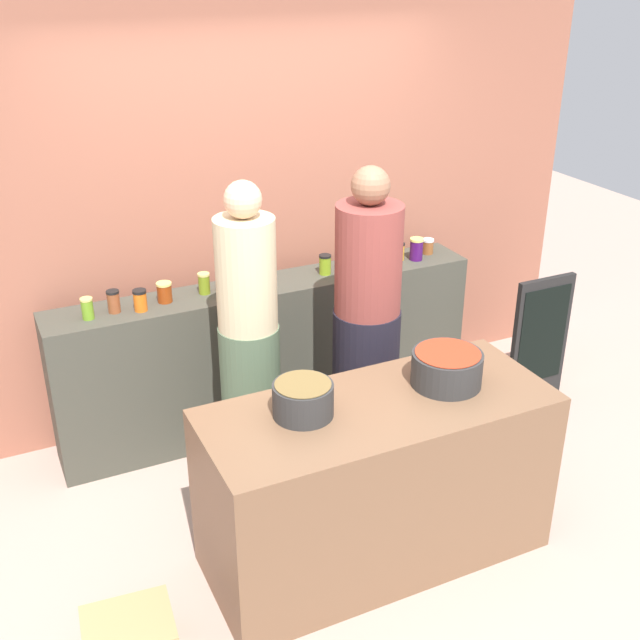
{
  "coord_description": "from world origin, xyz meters",
  "views": [
    {
      "loc": [
        -1.6,
        -3.03,
        2.83
      ],
      "look_at": [
        0.0,
        0.35,
        1.05
      ],
      "focal_mm": 43.97,
      "sensor_mm": 36.0,
      "label": 1
    }
  ],
  "objects_px": {
    "preserve_jar_1": "(114,301)",
    "cook_with_tongs": "(250,355)",
    "preserve_jar_0": "(87,308)",
    "preserve_jar_5": "(225,282)",
    "bread_crate": "(130,640)",
    "preserve_jar_12": "(428,246)",
    "preserve_jar_10": "(398,251)",
    "cooking_pot_left": "(303,400)",
    "preserve_jar_6": "(258,278)",
    "preserve_jar_11": "(416,249)",
    "preserve_jar_2": "(140,300)",
    "preserve_jar_7": "(325,264)",
    "preserve_jar_9": "(378,255)",
    "cook_in_cap": "(366,339)",
    "chalkboard_sign": "(540,339)",
    "cooking_pot_center": "(447,368)",
    "preserve_jar_8": "(347,262)",
    "preserve_jar_4": "(204,283)",
    "preserve_jar_3": "(164,292)"
  },
  "relations": [
    {
      "from": "preserve_jar_1",
      "to": "preserve_jar_5",
      "type": "relative_size",
      "value": 1.22
    },
    {
      "from": "preserve_jar_2",
      "to": "chalkboard_sign",
      "type": "relative_size",
      "value": 0.14
    },
    {
      "from": "cook_in_cap",
      "to": "preserve_jar_4",
      "type": "bearing_deg",
      "value": 136.65
    },
    {
      "from": "preserve_jar_0",
      "to": "cook_in_cap",
      "type": "bearing_deg",
      "value": -23.76
    },
    {
      "from": "preserve_jar_3",
      "to": "cooking_pot_center",
      "type": "xyz_separation_m",
      "value": [
        1.03,
        -1.38,
        -0.06
      ]
    },
    {
      "from": "preserve_jar_10",
      "to": "preserve_jar_11",
      "type": "xyz_separation_m",
      "value": [
        0.11,
        -0.05,
        0.02
      ]
    },
    {
      "from": "preserve_jar_10",
      "to": "preserve_jar_9",
      "type": "bearing_deg",
      "value": -167.45
    },
    {
      "from": "preserve_jar_2",
      "to": "preserve_jar_5",
      "type": "xyz_separation_m",
      "value": [
        0.53,
        0.07,
        -0.01
      ]
    },
    {
      "from": "preserve_jar_12",
      "to": "preserve_jar_9",
      "type": "bearing_deg",
      "value": -172.56
    },
    {
      "from": "preserve_jar_5",
      "to": "cooking_pot_center",
      "type": "relative_size",
      "value": 0.31
    },
    {
      "from": "cooking_pot_center",
      "to": "cook_in_cap",
      "type": "height_order",
      "value": "cook_in_cap"
    },
    {
      "from": "preserve_jar_1",
      "to": "cook_with_tongs",
      "type": "height_order",
      "value": "cook_with_tongs"
    },
    {
      "from": "bread_crate",
      "to": "preserve_jar_12",
      "type": "bearing_deg",
      "value": 32.45
    },
    {
      "from": "preserve_jar_6",
      "to": "cook_in_cap",
      "type": "distance_m",
      "value": 0.78
    },
    {
      "from": "preserve_jar_8",
      "to": "cooking_pot_center",
      "type": "distance_m",
      "value": 1.37
    },
    {
      "from": "preserve_jar_11",
      "to": "preserve_jar_12",
      "type": "xyz_separation_m",
      "value": [
        0.13,
        0.06,
        -0.02
      ]
    },
    {
      "from": "preserve_jar_5",
      "to": "cook_in_cap",
      "type": "xyz_separation_m",
      "value": [
        0.6,
        -0.67,
        -0.2
      ]
    },
    {
      "from": "preserve_jar_0",
      "to": "cooking_pot_center",
      "type": "distance_m",
      "value": 1.99
    },
    {
      "from": "cooking_pot_center",
      "to": "cook_with_tongs",
      "type": "distance_m",
      "value": 1.1
    },
    {
      "from": "preserve_jar_7",
      "to": "preserve_jar_11",
      "type": "bearing_deg",
      "value": -2.73
    },
    {
      "from": "preserve_jar_7",
      "to": "preserve_jar_1",
      "type": "bearing_deg",
      "value": -179.73
    },
    {
      "from": "preserve_jar_3",
      "to": "preserve_jar_0",
      "type": "bearing_deg",
      "value": -174.46
    },
    {
      "from": "preserve_jar_3",
      "to": "cooking_pot_center",
      "type": "distance_m",
      "value": 1.72
    },
    {
      "from": "preserve_jar_0",
      "to": "preserve_jar_1",
      "type": "distance_m",
      "value": 0.15
    },
    {
      "from": "cooking_pot_left",
      "to": "cook_with_tongs",
      "type": "distance_m",
      "value": 0.79
    },
    {
      "from": "preserve_jar_2",
      "to": "preserve_jar_7",
      "type": "bearing_deg",
      "value": 2.41
    },
    {
      "from": "preserve_jar_4",
      "to": "preserve_jar_10",
      "type": "bearing_deg",
      "value": -0.49
    },
    {
      "from": "preserve_jar_4",
      "to": "preserve_jar_6",
      "type": "height_order",
      "value": "same"
    },
    {
      "from": "preserve_jar_12",
      "to": "cook_with_tongs",
      "type": "height_order",
      "value": "cook_with_tongs"
    },
    {
      "from": "preserve_jar_0",
      "to": "bread_crate",
      "type": "distance_m",
      "value": 1.77
    },
    {
      "from": "preserve_jar_12",
      "to": "cook_in_cap",
      "type": "height_order",
      "value": "cook_in_cap"
    },
    {
      "from": "preserve_jar_1",
      "to": "preserve_jar_8",
      "type": "distance_m",
      "value": 1.47
    },
    {
      "from": "preserve_jar_0",
      "to": "cooking_pot_center",
      "type": "height_order",
      "value": "preserve_jar_0"
    },
    {
      "from": "preserve_jar_6",
      "to": "bread_crate",
      "type": "height_order",
      "value": "preserve_jar_6"
    },
    {
      "from": "cooking_pot_left",
      "to": "bread_crate",
      "type": "distance_m",
      "value": 1.29
    },
    {
      "from": "preserve_jar_8",
      "to": "bread_crate",
      "type": "xyz_separation_m",
      "value": [
        -1.83,
        -1.53,
        -0.92
      ]
    },
    {
      "from": "preserve_jar_4",
      "to": "preserve_jar_5",
      "type": "xyz_separation_m",
      "value": [
        0.13,
        -0.01,
        -0.01
      ]
    },
    {
      "from": "cooking_pot_center",
      "to": "cook_with_tongs",
      "type": "relative_size",
      "value": 0.19
    },
    {
      "from": "preserve_jar_0",
      "to": "preserve_jar_6",
      "type": "xyz_separation_m",
      "value": [
        1.0,
        0.0,
        0.0
      ]
    },
    {
      "from": "preserve_jar_3",
      "to": "preserve_jar_10",
      "type": "height_order",
      "value": "preserve_jar_3"
    },
    {
      "from": "preserve_jar_0",
      "to": "preserve_jar_12",
      "type": "xyz_separation_m",
      "value": [
        2.25,
        0.06,
        -0.01
      ]
    },
    {
      "from": "preserve_jar_8",
      "to": "cook_with_tongs",
      "type": "relative_size",
      "value": 0.06
    },
    {
      "from": "preserve_jar_2",
      "to": "bread_crate",
      "type": "distance_m",
      "value": 1.82
    },
    {
      "from": "preserve_jar_9",
      "to": "preserve_jar_3",
      "type": "bearing_deg",
      "value": 178.66
    },
    {
      "from": "preserve_jar_10",
      "to": "cooking_pot_center",
      "type": "height_order",
      "value": "preserve_jar_10"
    },
    {
      "from": "preserve_jar_0",
      "to": "preserve_jar_5",
      "type": "bearing_deg",
      "value": 3.56
    },
    {
      "from": "preserve_jar_1",
      "to": "cooking_pot_left",
      "type": "height_order",
      "value": "preserve_jar_1"
    },
    {
      "from": "preserve_jar_10",
      "to": "cooking_pot_left",
      "type": "height_order",
      "value": "preserve_jar_10"
    },
    {
      "from": "preserve_jar_11",
      "to": "cook_with_tongs",
      "type": "distance_m",
      "value": 1.48
    },
    {
      "from": "preserve_jar_5",
      "to": "preserve_jar_7",
      "type": "height_order",
      "value": "preserve_jar_7"
    }
  ]
}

